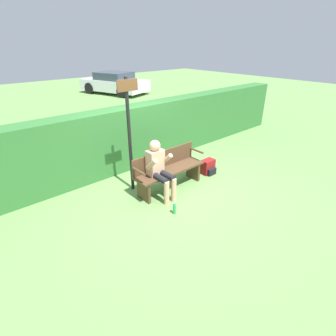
{
  "coord_description": "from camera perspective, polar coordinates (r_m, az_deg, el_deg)",
  "views": [
    {
      "loc": [
        -3.39,
        -3.83,
        3.01
      ],
      "look_at": [
        -0.15,
        -0.1,
        0.59
      ],
      "focal_mm": 28.0,
      "sensor_mm": 36.0,
      "label": 1
    }
  ],
  "objects": [
    {
      "name": "backpack",
      "position": [
        6.59,
        8.72,
        0.21
      ],
      "size": [
        0.34,
        0.29,
        0.36
      ],
      "color": "maroon",
      "rests_on": "ground"
    },
    {
      "name": "ground_plane",
      "position": [
        5.93,
        0.46,
        -4.43
      ],
      "size": [
        40.0,
        40.0,
        0.0
      ],
      "primitive_type": "plane",
      "color": "#668E4C"
    },
    {
      "name": "park_bench",
      "position": [
        5.75,
        0.1,
        -0.24
      ],
      "size": [
        1.69,
        0.44,
        0.86
      ],
      "color": "#513823",
      "rests_on": "ground"
    },
    {
      "name": "water_bottle",
      "position": [
        5.07,
        1.43,
        -8.9
      ],
      "size": [
        0.07,
        0.07,
        0.22
      ],
      "color": "green",
      "rests_on": "ground"
    },
    {
      "name": "signpost",
      "position": [
        5.41,
        -8.43,
        8.24
      ],
      "size": [
        0.45,
        0.09,
        2.41
      ],
      "color": "black",
      "rests_on": "ground"
    },
    {
      "name": "hedge_back",
      "position": [
        6.79,
        -8.62,
        6.57
      ],
      "size": [
        12.0,
        0.54,
        1.56
      ],
      "color": "#337033",
      "rests_on": "ground"
    },
    {
      "name": "parked_car",
      "position": [
        17.4,
        -11.56,
        17.67
      ],
      "size": [
        3.11,
        4.51,
        1.28
      ],
      "rotation": [
        0.0,
        0.0,
        1.9
      ],
      "color": "silver",
      "rests_on": "ground"
    },
    {
      "name": "person_seated",
      "position": [
        5.35,
        -1.98,
        0.27
      ],
      "size": [
        0.48,
        0.64,
        1.23
      ],
      "color": "#DBA884",
      "rests_on": "ground"
    }
  ]
}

